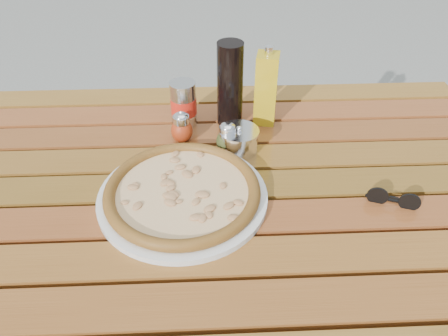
{
  "coord_description": "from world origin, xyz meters",
  "views": [
    {
      "loc": [
        -0.03,
        -0.73,
        1.39
      ],
      "look_at": [
        0.0,
        0.02,
        0.78
      ],
      "focal_mm": 35.0,
      "sensor_mm": 36.0,
      "label": 1
    }
  ],
  "objects_px": {
    "plate": "(183,197)",
    "dark_bottle": "(230,85)",
    "olive_oil_cruet": "(266,89)",
    "parmesan_tin": "(239,140)",
    "pizza": "(182,191)",
    "soda_can": "(184,104)",
    "pepper_shaker": "(182,128)",
    "sunglasses": "(393,199)",
    "oregano_shaker": "(227,139)",
    "table": "(224,209)"
  },
  "relations": [
    {
      "from": "plate",
      "to": "sunglasses",
      "type": "bearing_deg",
      "value": -4.72
    },
    {
      "from": "table",
      "to": "pepper_shaker",
      "type": "distance_m",
      "value": 0.23
    },
    {
      "from": "dark_bottle",
      "to": "soda_can",
      "type": "relative_size",
      "value": 1.83
    },
    {
      "from": "dark_bottle",
      "to": "olive_oil_cruet",
      "type": "height_order",
      "value": "dark_bottle"
    },
    {
      "from": "pizza",
      "to": "parmesan_tin",
      "type": "bearing_deg",
      "value": 52.15
    },
    {
      "from": "pizza",
      "to": "parmesan_tin",
      "type": "xyz_separation_m",
      "value": [
        0.13,
        0.17,
        0.01
      ]
    },
    {
      "from": "pepper_shaker",
      "to": "soda_can",
      "type": "bearing_deg",
      "value": 87.35
    },
    {
      "from": "dark_bottle",
      "to": "olive_oil_cruet",
      "type": "bearing_deg",
      "value": -1.09
    },
    {
      "from": "oregano_shaker",
      "to": "dark_bottle",
      "type": "bearing_deg",
      "value": 84.56
    },
    {
      "from": "table",
      "to": "soda_can",
      "type": "xyz_separation_m",
      "value": [
        -0.09,
        0.25,
        0.13
      ]
    },
    {
      "from": "plate",
      "to": "dark_bottle",
      "type": "bearing_deg",
      "value": 68.85
    },
    {
      "from": "oregano_shaker",
      "to": "soda_can",
      "type": "relative_size",
      "value": 0.68
    },
    {
      "from": "sunglasses",
      "to": "pizza",
      "type": "bearing_deg",
      "value": -164.71
    },
    {
      "from": "olive_oil_cruet",
      "to": "parmesan_tin",
      "type": "bearing_deg",
      "value": -120.8
    },
    {
      "from": "olive_oil_cruet",
      "to": "sunglasses",
      "type": "distance_m",
      "value": 0.41
    },
    {
      "from": "oregano_shaker",
      "to": "pepper_shaker",
      "type": "bearing_deg",
      "value": 155.25
    },
    {
      "from": "table",
      "to": "soda_can",
      "type": "bearing_deg",
      "value": 110.56
    },
    {
      "from": "plate",
      "to": "parmesan_tin",
      "type": "xyz_separation_m",
      "value": [
        0.13,
        0.17,
        0.02
      ]
    },
    {
      "from": "dark_bottle",
      "to": "sunglasses",
      "type": "relative_size",
      "value": 2.0
    },
    {
      "from": "pizza",
      "to": "sunglasses",
      "type": "xyz_separation_m",
      "value": [
        0.44,
        -0.04,
        -0.01
      ]
    },
    {
      "from": "dark_bottle",
      "to": "parmesan_tin",
      "type": "xyz_separation_m",
      "value": [
        0.02,
        -0.13,
        -0.08
      ]
    },
    {
      "from": "soda_can",
      "to": "parmesan_tin",
      "type": "height_order",
      "value": "soda_can"
    },
    {
      "from": "pepper_shaker",
      "to": "dark_bottle",
      "type": "bearing_deg",
      "value": 34.04
    },
    {
      "from": "table",
      "to": "olive_oil_cruet",
      "type": "xyz_separation_m",
      "value": [
        0.12,
        0.25,
        0.17
      ]
    },
    {
      "from": "oregano_shaker",
      "to": "soda_can",
      "type": "bearing_deg",
      "value": 129.46
    },
    {
      "from": "table",
      "to": "olive_oil_cruet",
      "type": "height_order",
      "value": "olive_oil_cruet"
    },
    {
      "from": "oregano_shaker",
      "to": "parmesan_tin",
      "type": "relative_size",
      "value": 0.7
    },
    {
      "from": "plate",
      "to": "table",
      "type": "bearing_deg",
      "value": 26.23
    },
    {
      "from": "pizza",
      "to": "dark_bottle",
      "type": "distance_m",
      "value": 0.33
    },
    {
      "from": "pizza",
      "to": "dark_bottle",
      "type": "height_order",
      "value": "dark_bottle"
    },
    {
      "from": "pizza",
      "to": "soda_can",
      "type": "relative_size",
      "value": 3.39
    },
    {
      "from": "table",
      "to": "oregano_shaker",
      "type": "bearing_deg",
      "value": 83.98
    },
    {
      "from": "pizza",
      "to": "pepper_shaker",
      "type": "distance_m",
      "value": 0.22
    },
    {
      "from": "oregano_shaker",
      "to": "olive_oil_cruet",
      "type": "bearing_deg",
      "value": 51.59
    },
    {
      "from": "plate",
      "to": "soda_can",
      "type": "relative_size",
      "value": 3.0
    },
    {
      "from": "soda_can",
      "to": "oregano_shaker",
      "type": "bearing_deg",
      "value": -50.54
    },
    {
      "from": "sunglasses",
      "to": "soda_can",
      "type": "bearing_deg",
      "value": 163.17
    },
    {
      "from": "dark_bottle",
      "to": "parmesan_tin",
      "type": "distance_m",
      "value": 0.15
    },
    {
      "from": "oregano_shaker",
      "to": "olive_oil_cruet",
      "type": "height_order",
      "value": "olive_oil_cruet"
    },
    {
      "from": "pizza",
      "to": "table",
      "type": "bearing_deg",
      "value": 26.23
    },
    {
      "from": "parmesan_tin",
      "to": "sunglasses",
      "type": "xyz_separation_m",
      "value": [
        0.31,
        -0.21,
        -0.01
      ]
    },
    {
      "from": "parmesan_tin",
      "to": "oregano_shaker",
      "type": "bearing_deg",
      "value": -173.52
    },
    {
      "from": "plate",
      "to": "pizza",
      "type": "xyz_separation_m",
      "value": [
        -0.0,
        0.0,
        0.02
      ]
    },
    {
      "from": "pizza",
      "to": "olive_oil_cruet",
      "type": "height_order",
      "value": "olive_oil_cruet"
    },
    {
      "from": "oregano_shaker",
      "to": "dark_bottle",
      "type": "distance_m",
      "value": 0.15
    },
    {
      "from": "soda_can",
      "to": "pizza",
      "type": "bearing_deg",
      "value": -89.3
    },
    {
      "from": "sunglasses",
      "to": "plate",
      "type": "bearing_deg",
      "value": -164.71
    },
    {
      "from": "dark_bottle",
      "to": "parmesan_tin",
      "type": "bearing_deg",
      "value": -83.41
    },
    {
      "from": "table",
      "to": "pizza",
      "type": "relative_size",
      "value": 3.45
    },
    {
      "from": "dark_bottle",
      "to": "pizza",
      "type": "bearing_deg",
      "value": -111.15
    }
  ]
}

